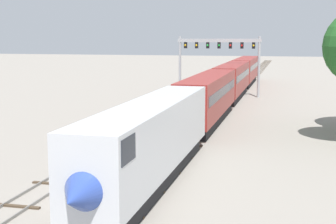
% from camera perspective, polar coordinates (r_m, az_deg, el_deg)
% --- Properties ---
extents(ground_plane, '(400.00, 400.00, 0.00)m').
position_cam_1_polar(ground_plane, '(26.87, -8.40, -10.07)').
color(ground_plane, gray).
extents(track_main, '(2.60, 200.00, 0.16)m').
position_cam_1_polar(track_main, '(84.28, 8.57, 2.82)').
color(track_main, slate).
rests_on(track_main, ground).
extents(track_near, '(2.60, 160.00, 0.16)m').
position_cam_1_polar(track_near, '(65.43, 2.09, 1.22)').
color(track_near, slate).
rests_on(track_near, ground).
extents(passenger_train, '(3.04, 84.24, 4.80)m').
position_cam_1_polar(passenger_train, '(60.02, 6.41, 2.93)').
color(passenger_train, silver).
rests_on(passenger_train, ground).
extents(signal_gantry, '(12.10, 0.49, 8.68)m').
position_cam_1_polar(signal_gantry, '(71.72, 5.92, 6.92)').
color(signal_gantry, '#999BA0').
rests_on(signal_gantry, ground).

